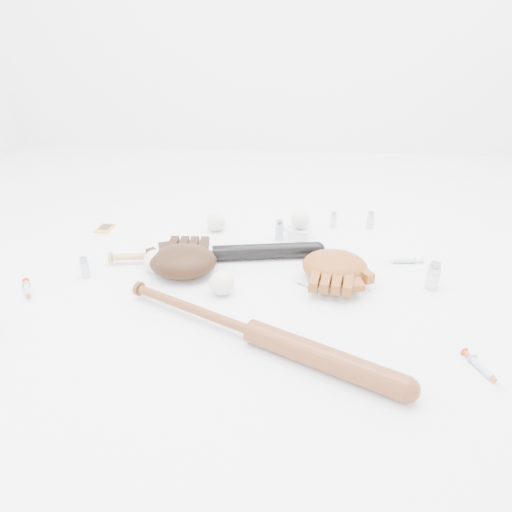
# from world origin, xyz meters

# --- Properties ---
(bat_dark) EXTENTS (0.78, 0.18, 0.06)m
(bat_dark) POSITION_xyz_m (-0.10, 0.14, 0.03)
(bat_dark) COLOR black
(bat_dark) RESTS_ON ground
(bat_wood) EXTENTS (0.83, 0.48, 0.07)m
(bat_wood) POSITION_xyz_m (0.07, -0.32, 0.03)
(bat_wood) COLOR brown
(bat_wood) RESTS_ON ground
(glove_dark) EXTENTS (0.28, 0.28, 0.10)m
(glove_dark) POSITION_xyz_m (-0.20, 0.04, 0.05)
(glove_dark) COLOR black
(glove_dark) RESTS_ON ground
(glove_tan) EXTENTS (0.30, 0.30, 0.09)m
(glove_tan) POSITION_xyz_m (0.31, 0.04, 0.05)
(glove_tan) COLOR brown
(glove_tan) RESTS_ON ground
(trading_card) EXTENTS (0.07, 0.09, 0.00)m
(trading_card) POSITION_xyz_m (-0.59, 0.36, 0.00)
(trading_card) COLOR gold
(trading_card) RESTS_ON ground
(pedestal) EXTENTS (0.09, 0.09, 0.04)m
(pedestal) POSITION_xyz_m (0.20, 0.34, 0.02)
(pedestal) COLOR white
(pedestal) RESTS_ON ground
(baseball_on_pedestal) EXTENTS (0.07, 0.07, 0.07)m
(baseball_on_pedestal) POSITION_xyz_m (0.20, 0.34, 0.08)
(baseball_on_pedestal) COLOR silver
(baseball_on_pedestal) RESTS_ON pedestal
(baseball_left) EXTENTS (0.08, 0.08, 0.08)m
(baseball_left) POSITION_xyz_m (-0.29, 0.04, 0.04)
(baseball_left) COLOR silver
(baseball_left) RESTS_ON ground
(baseball_upper) EXTENTS (0.08, 0.08, 0.08)m
(baseball_upper) POSITION_xyz_m (-0.14, 0.38, 0.04)
(baseball_upper) COLOR silver
(baseball_upper) RESTS_ON ground
(baseball_mid) EXTENTS (0.08, 0.08, 0.08)m
(baseball_mid) POSITION_xyz_m (-0.05, -0.08, 0.04)
(baseball_mid) COLOR silver
(baseball_mid) RESTS_ON ground
(syringe_0) EXTENTS (0.10, 0.15, 0.02)m
(syringe_0) POSITION_xyz_m (-0.68, -0.12, 0.01)
(syringe_0) COLOR #ADBCC6
(syringe_0) RESTS_ON ground
(syringe_1) EXTENTS (0.13, 0.10, 0.02)m
(syringe_1) POSITION_xyz_m (0.22, -0.02, 0.01)
(syringe_1) COLOR #ADBCC6
(syringe_1) RESTS_ON ground
(syringe_2) EXTENTS (0.10, 0.12, 0.02)m
(syringe_2) POSITION_xyz_m (0.18, 0.43, 0.01)
(syringe_2) COLOR #ADBCC6
(syringe_2) RESTS_ON ground
(syringe_3) EXTENTS (0.09, 0.16, 0.02)m
(syringe_3) POSITION_xyz_m (0.66, -0.40, 0.01)
(syringe_3) COLOR #ADBCC6
(syringe_3) RESTS_ON ground
(syringe_4) EXTENTS (0.16, 0.05, 0.02)m
(syringe_4) POSITION_xyz_m (0.57, 0.16, 0.01)
(syringe_4) COLOR #ADBCC6
(syringe_4) RESTS_ON ground
(vial_0) EXTENTS (0.03, 0.03, 0.07)m
(vial_0) POSITION_xyz_m (0.33, 0.45, 0.03)
(vial_0) COLOR silver
(vial_0) RESTS_ON ground
(vial_1) EXTENTS (0.03, 0.03, 0.07)m
(vial_1) POSITION_xyz_m (0.48, 0.45, 0.04)
(vial_1) COLOR silver
(vial_1) RESTS_ON ground
(vial_2) EXTENTS (0.03, 0.03, 0.08)m
(vial_2) POSITION_xyz_m (0.12, 0.32, 0.04)
(vial_2) COLOR silver
(vial_2) RESTS_ON ground
(vial_3) EXTENTS (0.04, 0.04, 0.10)m
(vial_3) POSITION_xyz_m (0.62, -0.00, 0.05)
(vial_3) COLOR silver
(vial_3) RESTS_ON ground
(vial_4) EXTENTS (0.03, 0.03, 0.08)m
(vial_4) POSITION_xyz_m (-0.52, -0.01, 0.04)
(vial_4) COLOR silver
(vial_4) RESTS_ON ground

